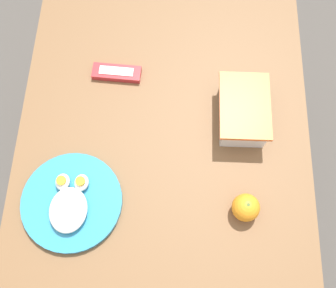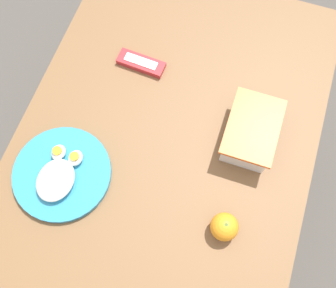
# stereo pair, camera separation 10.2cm
# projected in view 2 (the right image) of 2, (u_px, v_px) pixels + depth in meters

# --- Properties ---
(ground_plane) EXTENTS (10.00, 10.00, 0.00)m
(ground_plane) POSITION_uv_depth(u_px,v_px,m) (166.00, 201.00, 1.77)
(ground_plane) COLOR #4C4742
(table) EXTENTS (1.15, 0.79, 0.76)m
(table) POSITION_uv_depth(u_px,v_px,m) (166.00, 155.00, 1.18)
(table) COLOR brown
(table) RESTS_ON ground_plane
(food_container) EXTENTS (0.19, 0.13, 0.08)m
(food_container) POSITION_uv_depth(u_px,v_px,m) (251.00, 132.00, 1.03)
(food_container) COLOR white
(food_container) RESTS_ON table
(orange_fruit) EXTENTS (0.07, 0.07, 0.07)m
(orange_fruit) POSITION_uv_depth(u_px,v_px,m) (224.00, 227.00, 0.94)
(orange_fruit) COLOR orange
(orange_fruit) RESTS_ON table
(rice_plate) EXTENTS (0.25, 0.25, 0.05)m
(rice_plate) POSITION_uv_depth(u_px,v_px,m) (61.00, 174.00, 1.01)
(rice_plate) COLOR teal
(rice_plate) RESTS_ON table
(candy_bar) EXTENTS (0.06, 0.14, 0.02)m
(candy_bar) POSITION_uv_depth(u_px,v_px,m) (141.00, 63.00, 1.13)
(candy_bar) COLOR #B7282D
(candy_bar) RESTS_ON table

